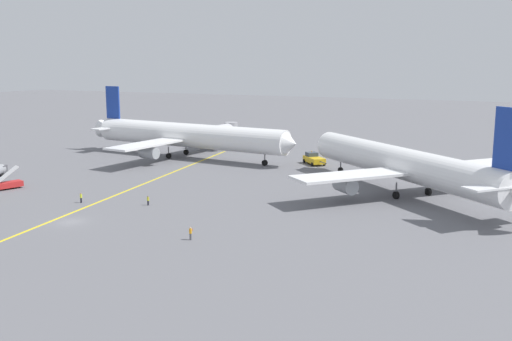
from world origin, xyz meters
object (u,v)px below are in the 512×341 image
(ground_crew_ramp_agent_by_cones, at_px, (191,233))
(ground_crew_wing_walker_right, at_px, (81,198))
(airliner_at_gate_left, at_px, (188,136))
(pushback_tug, at_px, (314,159))
(jet_bridge, at_px, (219,131))
(airliner_being_pushed, at_px, (403,164))
(ground_crew_marshaller_foreground, at_px, (148,200))
(gse_stair_truck_yellow, at_px, (9,183))

(ground_crew_ramp_agent_by_cones, xyz_separation_m, ground_crew_wing_walker_right, (-26.97, 10.10, -0.05))
(airliner_at_gate_left, xyz_separation_m, pushback_tug, (30.55, 4.16, -4.14))
(ground_crew_ramp_agent_by_cones, height_order, jet_bridge, jet_bridge)
(ground_crew_ramp_agent_by_cones, height_order, ground_crew_wing_walker_right, ground_crew_ramp_agent_by_cones)
(airliner_being_pushed, bearing_deg, jet_bridge, 144.80)
(pushback_tug, distance_m, ground_crew_wing_walker_right, 55.82)
(airliner_being_pushed, bearing_deg, ground_crew_marshaller_foreground, -143.99)
(pushback_tug, bearing_deg, ground_crew_wing_walker_right, -113.82)
(airliner_at_gate_left, height_order, pushback_tug, airliner_at_gate_left)
(airliner_at_gate_left, distance_m, ground_crew_marshaller_foreground, 47.85)
(pushback_tug, height_order, ground_crew_wing_walker_right, pushback_tug)
(airliner_being_pushed, height_order, ground_crew_ramp_agent_by_cones, airliner_being_pushed)
(airliner_being_pushed, relative_size, ground_crew_wing_walker_right, 27.26)
(airliner_at_gate_left, relative_size, ground_crew_wing_walker_right, 35.07)
(airliner_being_pushed, xyz_separation_m, ground_crew_marshaller_foreground, (-35.53, -25.82, -4.47))
(airliner_being_pushed, distance_m, pushback_tug, 32.81)
(airliner_being_pushed, distance_m, ground_crew_wing_walker_right, 55.02)
(airliner_at_gate_left, xyz_separation_m, airliner_being_pushed, (54.53, -17.86, -0.09))
(ground_crew_wing_walker_right, bearing_deg, airliner_being_pushed, 31.97)
(ground_crew_ramp_agent_by_cones, distance_m, jet_bridge, 89.49)
(ground_crew_marshaller_foreground, bearing_deg, pushback_tug, 76.43)
(pushback_tug, bearing_deg, airliner_at_gate_left, -172.24)
(gse_stair_truck_yellow, bearing_deg, airliner_being_pushed, 21.59)
(airliner_being_pushed, relative_size, pushback_tug, 5.60)
(pushback_tug, bearing_deg, ground_crew_ramp_agent_by_cones, -85.86)
(ground_crew_wing_walker_right, relative_size, ground_crew_marshaller_foreground, 1.07)
(airliner_at_gate_left, bearing_deg, airliner_being_pushed, -18.13)
(ground_crew_marshaller_foreground, distance_m, jet_bridge, 71.07)
(ground_crew_ramp_agent_by_cones, bearing_deg, ground_crew_wing_walker_right, 159.47)
(airliner_being_pushed, height_order, ground_crew_wing_walker_right, airliner_being_pushed)
(airliner_at_gate_left, height_order, ground_crew_marshaller_foreground, airliner_at_gate_left)
(airliner_being_pushed, bearing_deg, ground_crew_ramp_agent_by_cones, -116.55)
(airliner_being_pushed, relative_size, ground_crew_ramp_agent_by_cones, 25.87)
(ground_crew_ramp_agent_by_cones, height_order, ground_crew_marshaller_foreground, ground_crew_ramp_agent_by_cones)
(ground_crew_wing_walker_right, distance_m, jet_bridge, 71.46)
(jet_bridge, bearing_deg, ground_crew_marshaller_foreground, -71.04)
(ground_crew_wing_walker_right, bearing_deg, gse_stair_truck_yellow, 171.21)
(airliner_being_pushed, bearing_deg, pushback_tug, 137.44)
(airliner_at_gate_left, bearing_deg, ground_crew_marshaller_foreground, -66.49)
(ground_crew_wing_walker_right, height_order, jet_bridge, jet_bridge)
(airliner_at_gate_left, bearing_deg, jet_bridge, 99.82)
(pushback_tug, bearing_deg, ground_crew_marshaller_foreground, -103.57)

